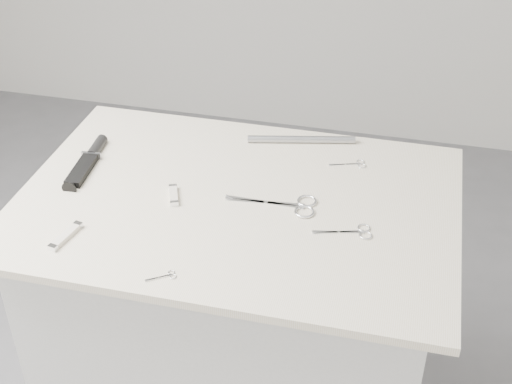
% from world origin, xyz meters
% --- Properties ---
extents(plinth, '(0.90, 0.60, 0.90)m').
position_xyz_m(plinth, '(0.00, 0.00, 0.45)').
color(plinth, silver).
rests_on(plinth, ground).
extents(display_board, '(1.00, 0.70, 0.02)m').
position_xyz_m(display_board, '(0.00, 0.00, 0.91)').
color(display_board, beige).
rests_on(display_board, plinth).
extents(large_shears, '(0.20, 0.09, 0.01)m').
position_xyz_m(large_shears, '(0.13, 0.00, 0.92)').
color(large_shears, white).
rests_on(large_shears, display_board).
extents(embroidery_scissors_a, '(0.13, 0.06, 0.00)m').
position_xyz_m(embroidery_scissors_a, '(0.28, -0.06, 0.92)').
color(embroidery_scissors_a, white).
rests_on(embroidery_scissors_a, display_board).
extents(embroidery_scissors_b, '(0.09, 0.05, 0.00)m').
position_xyz_m(embroidery_scissors_b, '(0.24, 0.21, 0.92)').
color(embroidery_scissors_b, white).
rests_on(embroidery_scissors_b, display_board).
extents(tiny_scissors, '(0.06, 0.05, 0.00)m').
position_xyz_m(tiny_scissors, '(-0.07, -0.29, 0.92)').
color(tiny_scissors, white).
rests_on(tiny_scissors, display_board).
extents(sheathed_knife, '(0.05, 0.22, 0.03)m').
position_xyz_m(sheathed_knife, '(-0.39, 0.07, 0.93)').
color(sheathed_knife, black).
rests_on(sheathed_knife, display_board).
extents(pocket_knife_a, '(0.04, 0.10, 0.01)m').
position_xyz_m(pocket_knife_a, '(-0.31, -0.22, 0.93)').
color(pocket_knife_a, silver).
rests_on(pocket_knife_a, display_board).
extents(pocket_knife_b, '(0.04, 0.08, 0.01)m').
position_xyz_m(pocket_knife_b, '(-0.14, -0.03, 0.92)').
color(pocket_knife_b, silver).
rests_on(pocket_knife_b, display_board).
extents(metal_rail, '(0.27, 0.08, 0.02)m').
position_xyz_m(metal_rail, '(0.10, 0.29, 0.93)').
color(metal_rail, '#989BA1').
rests_on(metal_rail, display_board).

